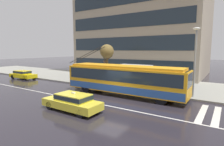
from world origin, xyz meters
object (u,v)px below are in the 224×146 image
taxi_oncoming_near (72,101)px  pedestrian_at_shelter (121,71)px  street_lamp (195,56)px  pedestrian_approaching_curb (136,74)px  taxi_far_behind (23,74)px  trolleybus (124,79)px  bus_shelter (135,70)px  street_tree_bare (107,52)px

taxi_oncoming_near → pedestrian_at_shelter: size_ratio=2.32×
pedestrian_at_shelter → street_lamp: size_ratio=0.32×
pedestrian_approaching_curb → pedestrian_at_shelter: bearing=153.7°
taxi_far_behind → trolleybus: bearing=-1.2°
bus_shelter → pedestrian_approaching_curb: bus_shelter is taller
pedestrian_approaching_curb → street_tree_bare: street_tree_bare is taller
bus_shelter → pedestrian_approaching_curb: 0.99m
taxi_far_behind → street_tree_bare: (12.54, 4.54, 3.37)m
trolleybus → taxi_oncoming_near: (-0.88, -6.08, -0.91)m
taxi_oncoming_near → street_tree_bare: bearing=112.3°
taxi_far_behind → bus_shelter: bearing=10.9°
taxi_oncoming_near → taxi_far_behind: (-17.03, 6.45, -0.00)m
taxi_oncoming_near → taxi_far_behind: bearing=159.3°
pedestrian_approaching_curb → street_lamp: street_lamp is taller
taxi_oncoming_near → pedestrian_at_shelter: pedestrian_at_shelter is taller
trolleybus → pedestrian_at_shelter: trolleybus is taller
street_tree_bare → taxi_far_behind: bearing=-160.1°
taxi_oncoming_near → street_lamp: street_lamp is taller
pedestrian_approaching_curb → taxi_far_behind: bearing=-171.9°
pedestrian_at_shelter → street_lamp: bearing=-11.5°
street_lamp → bus_shelter: bearing=168.9°
bus_shelter → street_lamp: street_lamp is taller
pedestrian_approaching_curb → street_tree_bare: size_ratio=0.40×
pedestrian_approaching_curb → street_lamp: bearing=-4.4°
street_tree_bare → trolleybus: bearing=-42.4°
trolleybus → street_lamp: bearing=22.4°
trolleybus → pedestrian_at_shelter: size_ratio=6.52×
trolleybus → street_tree_bare: street_tree_bare is taller
taxi_far_behind → street_lamp: 24.14m
bus_shelter → pedestrian_at_shelter: (-2.14, 0.48, -0.32)m
bus_shelter → street_tree_bare: size_ratio=0.77×
pedestrian_at_shelter → street_tree_bare: bearing=165.2°
taxi_far_behind → street_lamp: (23.84, 2.08, 3.17)m
taxi_far_behind → street_lamp: size_ratio=0.73×
pedestrian_at_shelter → bus_shelter: bearing=-12.7°
pedestrian_at_shelter → taxi_oncoming_near: bearing=-80.0°
street_lamp → street_tree_bare: 11.57m
trolleybus → pedestrian_approaching_curb: (-0.09, 2.91, 0.17)m
trolleybus → taxi_far_behind: size_ratio=2.86×
taxi_oncoming_near → pedestrian_at_shelter: (-1.82, 10.28, 1.06)m
pedestrian_at_shelter → street_tree_bare: street_tree_bare is taller
trolleybus → taxi_oncoming_near: bearing=-98.3°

